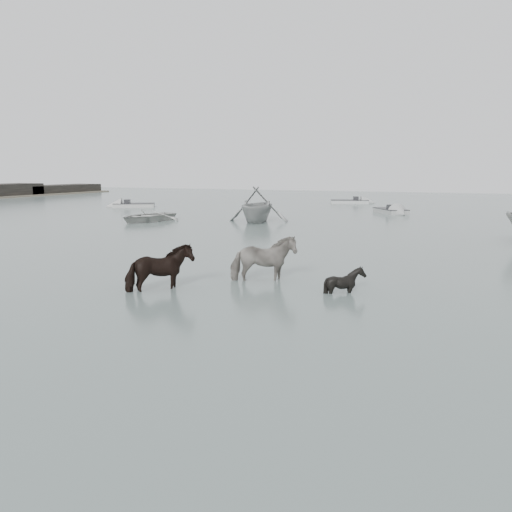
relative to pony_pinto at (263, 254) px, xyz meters
name	(u,v)px	position (x,y,z in m)	size (l,w,h in m)	color
ground	(241,290)	(-0.19, -1.34, -0.89)	(140.00, 140.00, 0.00)	#52625C
pony_pinto	(263,254)	(0.00, 0.00, 0.00)	(0.96, 2.12, 1.79)	black
pony_dark	(160,263)	(-2.35, -2.40, -0.05)	(1.67, 1.43, 1.68)	black
pony_black	(345,274)	(2.80, -0.51, -0.32)	(0.92, 1.03, 1.14)	black
rowboat_lead	(147,215)	(-14.48, 14.65, -0.43)	(3.17, 4.45, 0.92)	#B8B8B3
rowboat_trail	(257,203)	(-7.19, 17.23, 0.40)	(4.24, 4.92, 2.59)	#9A9C9A
skiff_outer	(134,203)	(-23.31, 25.31, -0.52)	(5.29, 1.60, 0.75)	#ADADA9
skiff_mid	(391,209)	(0.48, 27.88, -0.52)	(4.98, 1.60, 0.75)	#969896
skiff_far	(350,200)	(-5.19, 38.57, -0.52)	(5.46, 1.60, 0.75)	#B0B3B0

